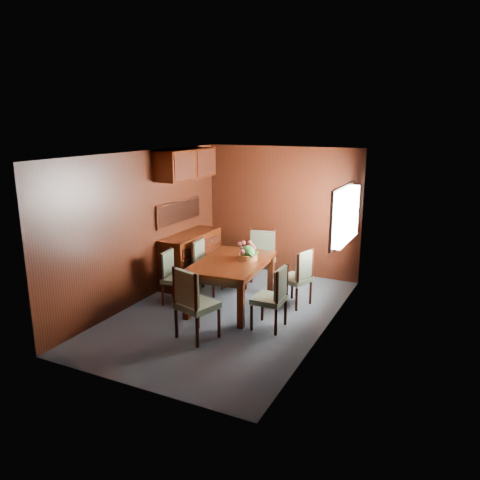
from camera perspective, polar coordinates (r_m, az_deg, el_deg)
The scene contains 11 objects.
ground at distance 7.22m, azimuth -1.60°, elevation -8.91°, with size 4.50×4.50×0.00m, color #333C45.
room_shell at distance 7.08m, azimuth -1.19°, elevation 4.43°, with size 3.06×4.52×2.41m.
sideboard at distance 8.47m, azimuth -6.00°, elevation -2.19°, with size 0.48×1.40×0.90m, color #321106.
dining_table at distance 7.29m, azimuth -1.05°, elevation -3.33°, with size 1.13×1.66×0.74m.
chair_left_near at distance 7.54m, azimuth -8.17°, elevation -4.12°, with size 0.45×0.46×0.87m.
chair_left_far at distance 7.94m, azimuth -4.41°, elevation -2.85°, with size 0.46×0.48×0.91m.
chair_right_near at distance 6.55m, azimuth 4.14°, elevation -6.62°, with size 0.42×0.44×0.92m.
chair_right_far at distance 7.38m, azimuth 7.15°, elevation -4.25°, with size 0.52×0.54×0.92m.
chair_head at distance 6.22m, azimuth -5.79°, elevation -7.31°, with size 0.59×0.57×1.01m.
chair_foot at distance 8.20m, azimuth 2.57°, elevation -1.93°, with size 0.54×0.52×1.00m.
flower_centerpiece at distance 7.27m, azimuth 0.98°, elevation -1.26°, with size 0.32×0.32×0.32m.
Camera 1 is at (3.08, -5.87, 2.85)m, focal length 35.00 mm.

